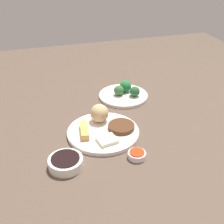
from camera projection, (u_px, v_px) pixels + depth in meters
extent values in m
cube|color=brown|center=(113.00, 130.00, 1.19)|extent=(2.20, 2.20, 0.02)
cylinder|color=white|center=(103.00, 132.00, 1.14)|extent=(0.28, 0.28, 0.02)
sphere|color=tan|center=(99.00, 113.00, 1.18)|extent=(0.07, 0.07, 0.07)
cube|color=gold|center=(84.00, 130.00, 1.12)|extent=(0.04, 0.11, 0.02)
cube|color=beige|center=(107.00, 140.00, 1.07)|extent=(0.08, 0.07, 0.01)
cylinder|color=#492A15|center=(121.00, 127.00, 1.15)|extent=(0.10, 0.10, 0.02)
cylinder|color=white|center=(123.00, 96.00, 1.41)|extent=(0.23, 0.23, 0.01)
sphere|color=#346D37|center=(119.00, 90.00, 1.39)|extent=(0.05, 0.05, 0.05)
sphere|color=#245C31|center=(135.00, 91.00, 1.38)|extent=(0.05, 0.05, 0.05)
sphere|color=#207336|center=(125.00, 86.00, 1.42)|extent=(0.06, 0.06, 0.06)
cylinder|color=white|center=(66.00, 163.00, 0.98)|extent=(0.12, 0.12, 0.03)
cylinder|color=black|center=(65.00, 158.00, 0.97)|extent=(0.09, 0.09, 0.00)
cylinder|color=white|center=(137.00, 155.00, 1.02)|extent=(0.06, 0.06, 0.02)
cylinder|color=red|center=(137.00, 152.00, 1.01)|extent=(0.05, 0.05, 0.00)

